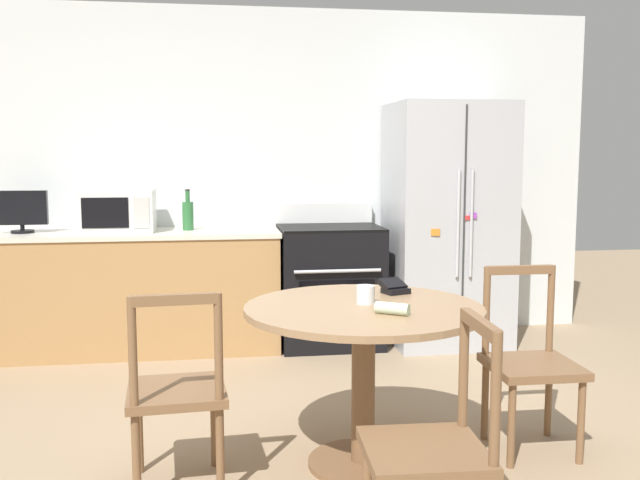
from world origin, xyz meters
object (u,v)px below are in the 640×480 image
object	(u,v)px
microwave	(116,211)
candle_glass	(365,296)
oven_range	(330,284)
counter_bottle	(188,215)
dining_chair_left	(177,393)
dining_chair_near	(433,450)
countertop_tv	(22,210)
dining_chair_right	(530,364)
wallet	(394,288)
refrigerator	(447,224)

from	to	relation	value
microwave	candle_glass	xyz separation A→B (m)	(1.41, -2.15, -0.25)
oven_range	counter_bottle	world-z (taller)	counter_bottle
microwave	dining_chair_left	xyz separation A→B (m)	(0.54, -2.31, -0.62)
microwave	counter_bottle	bearing A→B (deg)	4.38
dining_chair_near	dining_chair_left	xyz separation A→B (m)	(-0.92, 0.74, 0.00)
countertop_tv	dining_chair_left	world-z (taller)	countertop_tv
microwave	dining_chair_right	bearing A→B (deg)	-43.53
oven_range	wallet	distance (m)	1.92
dining_chair_right	candle_glass	world-z (taller)	dining_chair_right
oven_range	counter_bottle	bearing A→B (deg)	176.53
dining_chair_left	candle_glass	world-z (taller)	dining_chair_left
refrigerator	wallet	bearing A→B (deg)	-115.87
refrigerator	microwave	world-z (taller)	refrigerator
refrigerator	wallet	world-z (taller)	refrigerator
dining_chair_near	wallet	distance (m)	1.20
oven_range	candle_glass	bearing A→B (deg)	-94.80
oven_range	candle_glass	world-z (taller)	oven_range
countertop_tv	dining_chair_left	xyz separation A→B (m)	(1.20, -2.33, -0.63)
microwave	counter_bottle	distance (m)	0.52
refrigerator	oven_range	distance (m)	1.02
counter_bottle	dining_chair_left	size ratio (longest dim) A/B	0.34
dining_chair_left	microwave	bearing A→B (deg)	99.10
refrigerator	counter_bottle	distance (m)	1.98
counter_bottle	dining_chair_near	bearing A→B (deg)	-73.19
refrigerator	dining_chair_near	world-z (taller)	refrigerator
dining_chair_left	candle_glass	xyz separation A→B (m)	(0.87, 0.16, 0.37)
countertop_tv	candle_glass	distance (m)	3.00
dining_chair_near	dining_chair_left	size ratio (longest dim) A/B	1.00
refrigerator	microwave	distance (m)	2.50
countertop_tv	counter_bottle	distance (m)	1.18
microwave	dining_chair_right	xyz separation A→B (m)	(2.24, -2.13, -0.62)
dining_chair_near	candle_glass	size ratio (longest dim) A/B	10.38
countertop_tv	dining_chair_left	bearing A→B (deg)	-62.80
microwave	dining_chair_right	size ratio (longest dim) A/B	0.61
oven_range	dining_chair_near	bearing A→B (deg)	-92.47
oven_range	candle_glass	distance (m)	2.16
dining_chair_right	microwave	bearing A→B (deg)	-42.54
refrigerator	oven_range	world-z (taller)	refrigerator
dining_chair_left	candle_glass	size ratio (longest dim) A/B	10.38
countertop_tv	dining_chair_right	distance (m)	3.67
dining_chair_near	microwave	bearing A→B (deg)	28.08
refrigerator	candle_glass	distance (m)	2.34
refrigerator	dining_chair_near	bearing A→B (deg)	-109.28
dining_chair_near	candle_glass	distance (m)	0.98
refrigerator	dining_chair_left	bearing A→B (deg)	-131.29
countertop_tv	dining_chair_left	size ratio (longest dim) A/B	0.40
oven_range	microwave	xyz separation A→B (m)	(-1.58, 0.03, 0.59)
candle_glass	microwave	bearing A→B (deg)	123.18
dining_chair_near	dining_chair_right	distance (m)	1.22
counter_bottle	dining_chair_right	xyz separation A→B (m)	(1.73, -2.17, -0.58)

